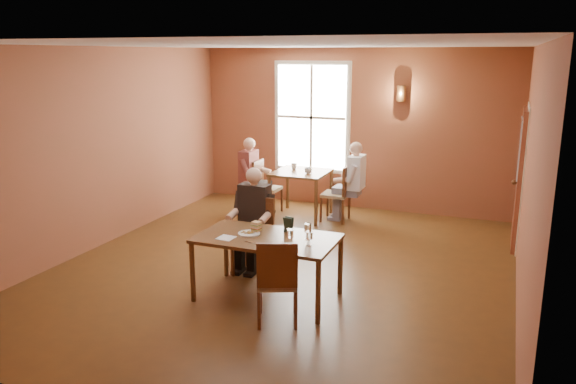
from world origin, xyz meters
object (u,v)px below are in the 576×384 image
at_px(chair_empty, 278,280).
at_px(chair_diner_white, 335,193).
at_px(main_table, 268,267).
at_px(diner_white, 337,183).
at_px(chair_diner_main, 253,237).
at_px(chair_diner_maroon, 268,187).
at_px(diner_main, 252,226).
at_px(diner_maroon, 266,177).
at_px(second_table, 301,194).

bearing_deg(chair_empty, chair_diner_white, 75.56).
height_order(main_table, diner_white, diner_white).
height_order(chair_diner_main, chair_empty, chair_diner_main).
bearing_deg(chair_diner_maroon, chair_diner_main, 19.60).
height_order(main_table, chair_diner_white, chair_diner_white).
bearing_deg(chair_diner_white, chair_diner_main, 173.58).
xyz_separation_m(diner_main, diner_maroon, (-1.02, 2.80, 0.00)).
xyz_separation_m(chair_diner_white, diner_maroon, (-1.33, 0.00, 0.18)).
bearing_deg(second_table, chair_diner_maroon, 180.00).
distance_m(diner_main, chair_empty, 1.45).
xyz_separation_m(main_table, diner_maroon, (-1.52, 3.42, 0.29)).
distance_m(chair_diner_main, chair_diner_maroon, 2.94).
bearing_deg(diner_white, chair_diner_white, 90.00).
xyz_separation_m(second_table, diner_maroon, (-0.68, 0.00, 0.26)).
distance_m(main_table, chair_diner_main, 0.83).
xyz_separation_m(chair_empty, chair_diner_white, (-0.54, 3.96, 0.01)).
xyz_separation_m(diner_main, chair_empty, (0.85, -1.16, -0.18)).
relative_size(diner_main, chair_diner_white, 1.35).
relative_size(main_table, diner_maroon, 1.22).
xyz_separation_m(chair_diner_main, chair_diner_maroon, (-0.99, 2.77, -0.02)).
bearing_deg(chair_diner_maroon, diner_main, 19.41).
xyz_separation_m(second_table, chair_diner_maroon, (-0.65, 0.00, 0.07)).
bearing_deg(chair_empty, chair_diner_main, 103.54).
distance_m(chair_empty, diner_white, 4.00).
distance_m(chair_empty, chair_diner_white, 4.00).
bearing_deg(main_table, diner_main, 128.88).
height_order(chair_diner_main, chair_diner_white, chair_diner_main).
bearing_deg(second_table, diner_maroon, 180.00).
bearing_deg(chair_diner_main, chair_diner_white, -96.42).
distance_m(main_table, diner_white, 3.44).
distance_m(diner_main, diner_white, 2.82).
relative_size(main_table, chair_diner_maroon, 1.69).
distance_m(chair_diner_main, second_table, 2.80).
relative_size(chair_diner_white, diner_white, 0.73).
bearing_deg(diner_maroon, chair_diner_maroon, 90.00).
xyz_separation_m(second_table, chair_diner_white, (0.65, 0.00, 0.08)).
height_order(second_table, chair_diner_maroon, chair_diner_maroon).
relative_size(diner_main, diner_maroon, 0.99).
distance_m(chair_empty, second_table, 4.14).
xyz_separation_m(main_table, chair_empty, (0.35, -0.54, 0.10)).
distance_m(main_table, chair_diner_maroon, 3.73).
height_order(chair_empty, chair_diner_white, chair_diner_white).
xyz_separation_m(chair_empty, second_table, (-1.19, 3.96, -0.07)).
bearing_deg(chair_diner_main, diner_maroon, -69.85).
xyz_separation_m(main_table, diner_white, (-0.16, 3.42, 0.30)).
height_order(second_table, chair_diner_white, chair_diner_white).
bearing_deg(chair_empty, second_table, 84.52).
height_order(chair_diner_main, second_table, chair_diner_main).
relative_size(chair_diner_maroon, diner_maroon, 0.72).
bearing_deg(second_table, diner_main, -83.13).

